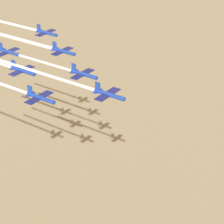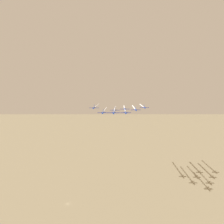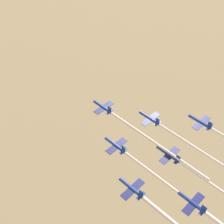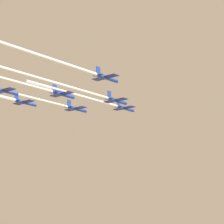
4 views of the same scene
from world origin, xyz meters
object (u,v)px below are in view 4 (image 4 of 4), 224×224
object	(u,v)px
jet_4	(62,94)
jet_5	(106,77)
jet_2	(116,100)
jet_0	(125,108)
jet_3	(24,102)
jet_1	(76,109)
jet_7	(5,91)

from	to	relation	value
jet_4	jet_5	xyz separation A→B (m)	(-6.69, 19.17, 2.16)
jet_2	jet_5	size ratio (longest dim) A/B	1.00
jet_0	jet_2	xyz separation A→B (m)	(12.95, 15.27, -1.83)
jet_2	jet_5	bearing A→B (deg)	-59.53
jet_2	jet_0	bearing A→B (deg)	120.47
jet_0	jet_4	xyz separation A→B (m)	(32.59, 11.37, -1.21)
jet_3	jet_0	bearing A→B (deg)	59.53
jet_1	jet_2	size ratio (longest dim) A/B	1.00
jet_2	jet_7	world-z (taller)	jet_7
jet_3	jet_5	size ratio (longest dim) A/B	1.00
jet_0	jet_7	xyz separation A→B (m)	(52.23, 7.47, -1.72)
jet_5	jet_7	xyz separation A→B (m)	(26.33, -23.07, -2.67)
jet_2	jet_4	xyz separation A→B (m)	(19.64, -3.90, 0.61)
jet_1	jet_5	size ratio (longest dim) A/B	1.00
jet_5	jet_1	bearing A→B (deg)	150.46
jet_0	jet_5	size ratio (longest dim) A/B	1.00
jet_3	jet_2	bearing A→B (deg)	29.54
jet_3	jet_4	bearing A→B (deg)	-0.00
jet_2	jet_7	bearing A→B (deg)	-120.47
jet_2	jet_7	distance (m)	40.05
jet_2	jet_4	size ratio (longest dim) A/B	1.00
jet_0	jet_4	size ratio (longest dim) A/B	1.00
jet_2	jet_4	distance (m)	20.03
jet_0	jet_1	distance (m)	20.10
jet_3	jet_4	distance (m)	20.31
jet_3	jet_5	xyz separation A→B (m)	(-13.38, 38.34, 1.82)
jet_2	jet_5	distance (m)	20.22
jet_4	jet_7	distance (m)	20.03
jet_4	jet_0	bearing A→B (deg)	90.00
jet_5	jet_4	bearing A→B (deg)	180.00
jet_1	jet_5	xyz separation A→B (m)	(6.26, 34.44, 2.72)
jet_7	jet_5	bearing A→B (deg)	29.54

